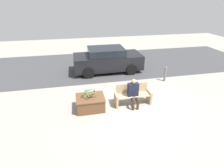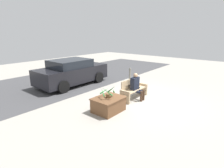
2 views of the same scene
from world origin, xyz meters
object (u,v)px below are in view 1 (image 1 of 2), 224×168
Objects in this scene: bench at (133,95)px; parked_car at (107,60)px; potted_plant at (90,93)px; bollard_post at (165,74)px; planter_box at (90,103)px; person_seated at (134,92)px.

parked_car is at bearing 95.22° from bench.
bench is 4.00m from parked_car.
parked_car reaches higher than potted_plant.
bollard_post is at bearing -37.26° from parked_car.
potted_plant reaches higher than bollard_post.
bollard_post is at bearing 23.85° from planter_box.
person_seated is (-0.04, -0.17, 0.25)m from bench.
person_seated is at bearing -141.14° from bollard_post.
person_seated reaches higher than bollard_post.
planter_box is 4.67m from bollard_post.
potted_plant reaches higher than bench.
potted_plant is at bearing -178.45° from bench.
planter_box is 0.28× the size of parked_car.
person_seated is 3.20m from bollard_post.
parked_car is at bearing 70.10° from planter_box.
potted_plant is at bearing -156.26° from bollard_post.
bench is 0.30m from person_seated.
parked_car reaches higher than bollard_post.
parked_car is (-0.36, 3.97, 0.32)m from bench.
bench is 1.38× the size of planter_box.
planter_box is 4.30m from parked_car.
bench is 1.82m from planter_box.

